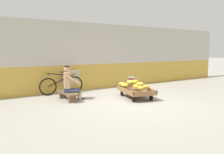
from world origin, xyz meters
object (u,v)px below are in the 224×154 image
at_px(plastic_crate, 131,88).
at_px(sign_board, 71,81).
at_px(weighing_scale, 131,81).
at_px(shopping_bag, 140,91).
at_px(low_bench, 67,94).
at_px(banana_cart, 136,91).
at_px(vendor_seated, 70,83).
at_px(bicycle_near_left, 62,85).

distance_m(plastic_crate, sign_board, 2.39).
relative_size(weighing_scale, shopping_bag, 1.25).
bearing_deg(shopping_bag, low_bench, 169.71).
bearing_deg(weighing_scale, banana_cart, -119.52).
distance_m(vendor_seated, sign_board, 1.51).
bearing_deg(shopping_bag, weighing_scale, 89.79).
bearing_deg(weighing_scale, plastic_crate, 90.00).
bearing_deg(shopping_bag, sign_board, 136.88).
height_order(low_bench, weighing_scale, weighing_scale).
height_order(vendor_seated, shopping_bag, vendor_seated).
distance_m(plastic_crate, bicycle_near_left, 2.67).
distance_m(vendor_seated, plastic_crate, 2.59).
height_order(vendor_seated, weighing_scale, vendor_seated).
bearing_deg(plastic_crate, bicycle_near_left, 156.08).
relative_size(banana_cart, weighing_scale, 5.33).
bearing_deg(vendor_seated, banana_cart, -24.52).
xyz_separation_m(vendor_seated, shopping_bag, (2.56, -0.46, -0.45)).
distance_m(vendor_seated, bicycle_near_left, 1.16).
bearing_deg(low_bench, plastic_crate, 0.66).
bearing_deg(plastic_crate, banana_cart, -119.49).
relative_size(plastic_crate, weighing_scale, 1.20).
xyz_separation_m(plastic_crate, weighing_scale, (0.00, -0.00, 0.30)).
distance_m(bicycle_near_left, shopping_bag, 2.91).
bearing_deg(bicycle_near_left, plastic_crate, -23.92).
relative_size(low_bench, plastic_crate, 3.08).
height_order(low_bench, bicycle_near_left, bicycle_near_left).
height_order(vendor_seated, bicycle_near_left, vendor_seated).
distance_m(low_bench, shopping_bag, 2.69).
relative_size(bicycle_near_left, sign_board, 1.90).
distance_m(bicycle_near_left, sign_board, 0.54).
distance_m(low_bench, weighing_scale, 2.66).
bearing_deg(plastic_crate, weighing_scale, -90.00).
distance_m(low_bench, plastic_crate, 2.65).
bearing_deg(shopping_bag, vendor_seated, 169.89).
xyz_separation_m(banana_cart, weighing_scale, (0.55, 0.97, 0.21)).
bearing_deg(weighing_scale, vendor_seated, -178.82).
xyz_separation_m(low_bench, sign_board, (0.68, 1.36, 0.23)).
xyz_separation_m(plastic_crate, bicycle_near_left, (-2.43, 1.08, 0.20)).
distance_m(banana_cart, sign_board, 2.71).
distance_m(low_bench, bicycle_near_left, 1.14).
bearing_deg(vendor_seated, plastic_crate, 1.21).
height_order(weighing_scale, sign_board, sign_board).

